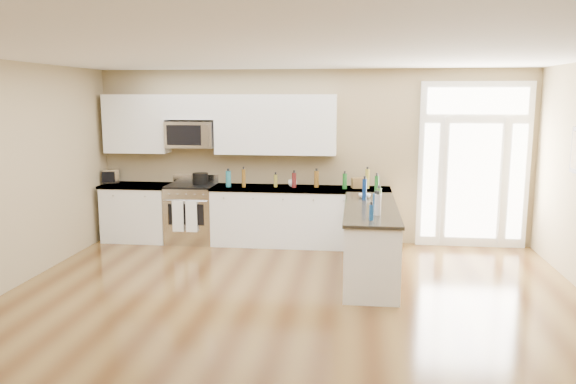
{
  "coord_description": "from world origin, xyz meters",
  "views": [
    {
      "loc": [
        0.72,
        -5.07,
        2.36
      ],
      "look_at": [
        -0.14,
        2.0,
        1.15
      ],
      "focal_mm": 35.0,
      "sensor_mm": 36.0,
      "label": 1
    }
  ],
  "objects_px": {
    "toaster_oven": "(111,176)",
    "kitchen_range": "(192,213)",
    "peninsula_cabinet": "(370,244)",
    "stockpot": "(200,178)"
  },
  "relations": [
    {
      "from": "peninsula_cabinet",
      "to": "toaster_oven",
      "type": "height_order",
      "value": "toaster_oven"
    },
    {
      "from": "kitchen_range",
      "to": "toaster_oven",
      "type": "bearing_deg",
      "value": 175.18
    },
    {
      "from": "stockpot",
      "to": "peninsula_cabinet",
      "type": "bearing_deg",
      "value": -29.27
    },
    {
      "from": "stockpot",
      "to": "kitchen_range",
      "type": "bearing_deg",
      "value": -149.27
    },
    {
      "from": "toaster_oven",
      "to": "peninsula_cabinet",
      "type": "bearing_deg",
      "value": -38.16
    },
    {
      "from": "peninsula_cabinet",
      "to": "toaster_oven",
      "type": "bearing_deg",
      "value": 159.87
    },
    {
      "from": "toaster_oven",
      "to": "kitchen_range",
      "type": "bearing_deg",
      "value": -22.85
    },
    {
      "from": "kitchen_range",
      "to": "stockpot",
      "type": "relative_size",
      "value": 4.19
    },
    {
      "from": "kitchen_range",
      "to": "toaster_oven",
      "type": "relative_size",
      "value": 4.03
    },
    {
      "from": "peninsula_cabinet",
      "to": "kitchen_range",
      "type": "bearing_deg",
      "value": 153.2
    }
  ]
}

